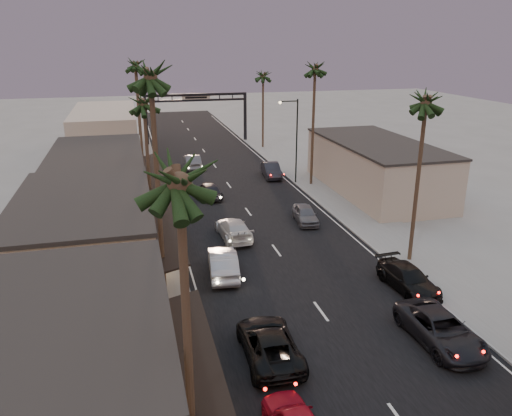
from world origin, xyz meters
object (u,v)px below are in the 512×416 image
palm_la (179,168)px  palm_lb (150,69)px  palm_ld (136,62)px  palm_ra (427,96)px  streetlight_left (153,121)px  palm_rc (263,73)px  oncoming_silver (223,263)px  oncoming_pickup (269,343)px  streetlight_right (294,135)px  palm_far (134,62)px  curbside_black (408,279)px  palm_rb (315,65)px  palm_lc (143,98)px  curbside_near (440,329)px  arch (196,106)px

palm_la → palm_lb: bearing=90.0°
palm_ld → palm_ra: 35.47m
streetlight_left → palm_rc: bearing=21.1°
palm_rc → oncoming_silver: palm_rc is taller
palm_ld → oncoming_pickup: (4.54, -39.41, -11.65)m
streetlight_right → palm_far: 36.85m
palm_far → oncoming_silver: 54.12m
palm_far → curbside_black: 60.57m
palm_la → palm_rb: bearing=63.8°
palm_ld → palm_rb: (17.20, -11.00, 0.00)m
palm_lc → palm_ld: 19.10m
streetlight_right → palm_far: palm_far is taller
oncoming_silver → curbside_near: size_ratio=0.91×
palm_lb → palm_lc: bearing=90.0°
curbside_near → curbside_black: 5.74m
palm_la → palm_ra: bearing=41.1°
palm_rc → oncoming_pickup: palm_rc is taller
palm_lc → palm_ld: bearing=90.0°
arch → palm_rc: size_ratio=1.25×
oncoming_pickup → curbside_near: bearing=175.4°
palm_lc → curbside_black: 23.75m
palm_ld → palm_rb: bearing=-32.6°
palm_rb → palm_la: bearing=-116.2°
arch → curbside_black: bearing=-82.9°
palm_la → palm_rb: palm_rb is taller
palm_la → curbside_near: 18.00m
streetlight_right → palm_lb: (-15.52, -23.00, 8.06)m
palm_lb → palm_rc: bearing=67.7°
arch → streetlight_right: bearing=-74.5°
curbside_black → palm_lc: bearing=128.8°
palm_far → oncoming_pickup: (4.24, -62.41, -10.67)m
oncoming_pickup → curbside_black: 11.24m
palm_far → curbside_black: bearing=-75.9°
palm_ra → palm_far: size_ratio=1.00×
palm_ld → palm_ra: palm_ld is taller
arch → palm_rb: (8.60, -26.00, 6.88)m
palm_ra → oncoming_pickup: size_ratio=2.38×
streetlight_right → streetlight_left: same height
palm_lb → palm_ld: 33.01m
palm_rc → curbside_black: bearing=-93.1°
palm_la → palm_ld: (-0.00, 46.00, 0.97)m
oncoming_silver → curbside_black: bearing=161.6°
palm_la → curbside_black: bearing=37.0°
arch → palm_ra: (8.60, -46.00, 5.91)m
palm_rc → palm_far: palm_far is taller
palm_ra → streetlight_left: bearing=114.5°
oncoming_silver → palm_lc: bearing=-63.6°
arch → palm_far: 12.96m
arch → palm_la: 61.88m
arch → palm_la: palm_la is taller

